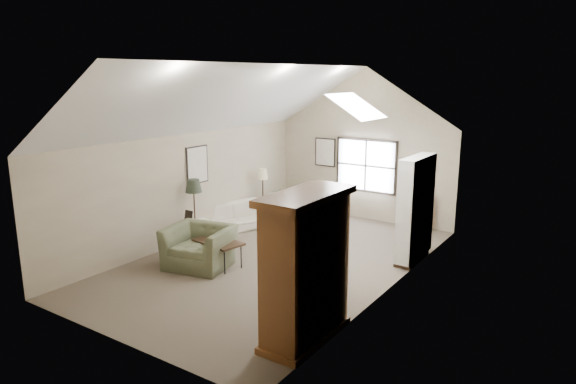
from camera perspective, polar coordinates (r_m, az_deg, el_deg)
The scene contains 18 objects.
room_shell at distance 10.13m, azimuth -1.28°, elevation 9.59°, with size 5.01×8.01×4.00m.
window at distance 13.71m, azimuth 8.67°, elevation 2.92°, with size 1.72×0.08×1.42m, color black.
skylight at distance 10.24m, azimuth 7.73°, elevation 9.58°, with size 0.80×1.20×0.52m, color white, non-canonical shape.
wall_art at distance 12.95m, azimuth -3.13°, elevation 3.72°, with size 1.97×3.71×0.88m.
armoire at distance 7.42m, azimuth 1.99°, elevation -8.41°, with size 0.60×1.50×2.20m, color brown.
tv_alcove at distance 10.80m, azimuth 14.00°, elevation -1.65°, with size 0.32×1.30×2.10m, color white.
media_console at distance 11.05m, azimuth 13.66°, elevation -5.91°, with size 0.34×1.18×0.60m, color #382316.
tv_panel at distance 10.87m, azimuth 13.84°, elevation -2.81°, with size 0.05×0.90×0.55m, color black.
sofa at distance 12.94m, azimuth -5.96°, elevation -2.72°, with size 2.21×0.86×0.64m, color #EBE6CB.
armchair_near at distance 10.54m, azimuth -9.80°, elevation -6.01°, with size 1.26×1.10×0.82m, color #5D6647.
armchair_far at distance 13.55m, azimuth -0.11°, elevation -1.62°, with size 0.84×0.87×0.79m, color #5E6043.
coffee_table at distance 10.55m, azimuth -7.73°, elevation -6.76°, with size 1.03×0.57×0.52m, color #3A2917.
bowl at distance 10.46m, azimuth -7.77°, elevation -5.25°, with size 0.25×0.25×0.06m, color #392717.
side_table at distance 11.82m, azimuth -10.91°, elevation -4.64°, with size 0.55×0.55×0.55m, color #392217.
side_chair at distance 13.01m, azimuth 14.66°, elevation -2.28°, with size 0.37×0.37×0.96m, color maroon.
tripod_lamp at distance 13.09m, azimuth 13.19°, elevation -0.09°, with size 0.54×0.54×1.85m, color white, non-canonical shape.
dark_lamp at distance 11.82m, azimuth -10.33°, elevation -2.12°, with size 0.37×0.37×1.54m, color black, non-canonical shape.
tan_lamp at distance 13.76m, azimuth -2.81°, elevation -0.13°, with size 0.28×0.28×1.38m, color tan, non-canonical shape.
Camera 1 is at (5.81, -8.28, 3.80)m, focal length 32.00 mm.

